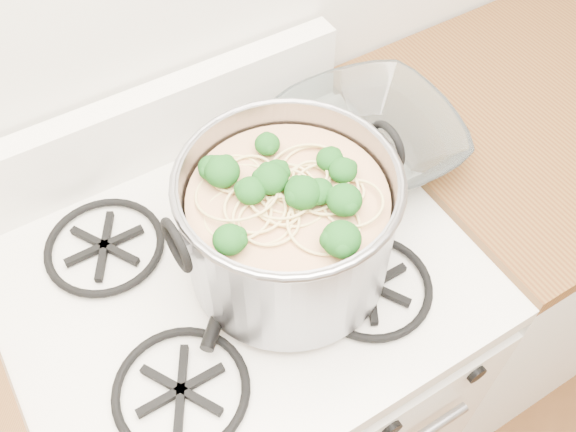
{
  "coord_description": "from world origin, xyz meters",
  "views": [
    {
      "loc": [
        -0.23,
        0.72,
        1.81
      ],
      "look_at": [
        0.07,
        1.22,
        1.05
      ],
      "focal_mm": 40.0,
      "sensor_mm": 36.0,
      "label": 1
    }
  ],
  "objects_px": {
    "gas_range": "(249,381)",
    "glass_bowl": "(367,147)",
    "stock_pot": "(288,225)",
    "spatula": "(252,216)"
  },
  "relations": [
    {
      "from": "gas_range",
      "to": "stock_pot",
      "type": "xyz_separation_m",
      "value": [
        0.07,
        -0.05,
        0.59
      ]
    },
    {
      "from": "stock_pot",
      "to": "glass_bowl",
      "type": "bearing_deg",
      "value": 27.77
    },
    {
      "from": "spatula",
      "to": "glass_bowl",
      "type": "xyz_separation_m",
      "value": [
        0.26,
        0.03,
        0.0
      ]
    },
    {
      "from": "stock_pot",
      "to": "glass_bowl",
      "type": "distance_m",
      "value": 0.3
    },
    {
      "from": "glass_bowl",
      "to": "spatula",
      "type": "bearing_deg",
      "value": -174.04
    },
    {
      "from": "gas_range",
      "to": "glass_bowl",
      "type": "height_order",
      "value": "glass_bowl"
    },
    {
      "from": "stock_pot",
      "to": "spatula",
      "type": "bearing_deg",
      "value": 93.53
    },
    {
      "from": "gas_range",
      "to": "glass_bowl",
      "type": "bearing_deg",
      "value": 15.14
    },
    {
      "from": "spatula",
      "to": "glass_bowl",
      "type": "bearing_deg",
      "value": 50.89
    },
    {
      "from": "spatula",
      "to": "glass_bowl",
      "type": "distance_m",
      "value": 0.26
    }
  ]
}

